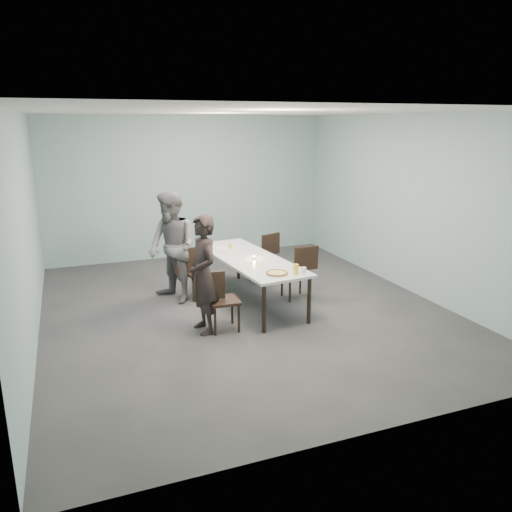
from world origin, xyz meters
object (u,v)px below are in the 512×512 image
object	(u,v)px
chair_near_right	(300,269)
tealight	(254,258)
pizza	(277,273)
table	(249,261)
chair_near_left	(218,297)
amber_tumbler	(230,246)
beer_glass	(296,269)
diner_near	(203,274)
chair_far_right	(266,254)
side_plate	(275,266)
chair_far_left	(193,269)
diner_far	(172,247)
water_tumbler	(304,270)

from	to	relation	value
chair_near_right	tealight	size ratio (longest dim) A/B	15.54
chair_near_right	pizza	distance (m)	1.24
table	chair_near_right	size ratio (longest dim) A/B	3.08
chair_near_left	tealight	size ratio (longest dim) A/B	15.54
tealight	amber_tumbler	size ratio (longest dim) A/B	0.70
beer_glass	tealight	world-z (taller)	beer_glass
table	beer_glass	distance (m)	1.15
amber_tumbler	diner_near	bearing A→B (deg)	-119.92
beer_glass	chair_near_right	bearing A→B (deg)	60.73
chair_far_right	side_plate	world-z (taller)	chair_far_right
chair_near_right	pizza	world-z (taller)	chair_near_right
chair_far_left	diner_far	size ratio (longest dim) A/B	0.48
chair_near_left	diner_far	size ratio (longest dim) A/B	0.48
pizza	amber_tumbler	world-z (taller)	amber_tumbler
table	diner_near	distance (m)	1.35
chair_near_right	water_tumbler	size ratio (longest dim) A/B	9.67
table	chair_far_left	xyz separation A→B (m)	(-0.80, 0.50, -0.19)
pizza	beer_glass	world-z (taller)	beer_glass
table	beer_glass	bearing A→B (deg)	-74.45
water_tumbler	beer_glass	bearing A→B (deg)	179.00
table	chair_far_left	distance (m)	0.97
chair_near_left	chair_far_right	bearing A→B (deg)	54.25
chair_far_right	diner_far	xyz separation A→B (m)	(-1.83, -0.47, 0.40)
diner_far	tealight	distance (m)	1.34
amber_tumbler	chair_near_right	bearing A→B (deg)	-39.06
table	amber_tumbler	xyz separation A→B (m)	(-0.10, 0.67, 0.10)
side_plate	amber_tumbler	xyz separation A→B (m)	(-0.30, 1.26, 0.04)
table	side_plate	distance (m)	0.62
pizza	side_plate	world-z (taller)	pizza
chair_near_left	water_tumbler	distance (m)	1.28
tealight	pizza	bearing A→B (deg)	-89.80
chair_near_left	chair_far_left	size ratio (longest dim) A/B	1.00
pizza	tealight	world-z (taller)	tealight
chair_far_right	diner_near	size ratio (longest dim) A/B	0.52
table	side_plate	bearing A→B (deg)	-72.06
diner_far	amber_tumbler	distance (m)	1.06
water_tumbler	table	bearing A→B (deg)	111.25
chair_near_left	diner_near	bearing A→B (deg)	169.91
amber_tumbler	tealight	bearing A→B (deg)	-79.06
beer_glass	diner_near	bearing A→B (deg)	171.12
chair_far_left	chair_near_right	world-z (taller)	same
chair_far_right	diner_near	bearing A→B (deg)	28.03
diner_far	water_tumbler	size ratio (longest dim) A/B	20.13
chair_near_right	chair_far_right	distance (m)	1.09
beer_glass	amber_tumbler	size ratio (longest dim) A/B	1.88
diner_far	tealight	bearing A→B (deg)	40.56
water_tumbler	chair_near_right	bearing A→B (deg)	66.45
diner_near	tealight	bearing A→B (deg)	119.67
table	water_tumbler	distance (m)	1.18
diner_near	pizza	bearing A→B (deg)	76.58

